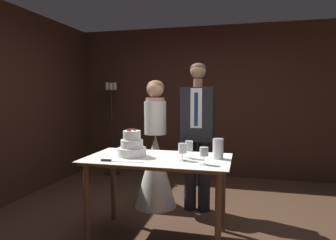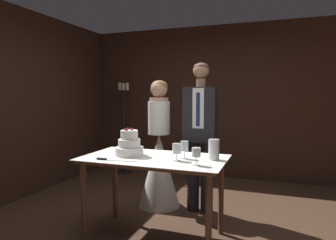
{
  "view_description": "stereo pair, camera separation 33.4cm",
  "coord_description": "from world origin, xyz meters",
  "px_view_note": "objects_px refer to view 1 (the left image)",
  "views": [
    {
      "loc": [
        0.6,
        -2.87,
        1.44
      ],
      "look_at": [
        -0.21,
        0.36,
        1.17
      ],
      "focal_mm": 32.0,
      "sensor_mm": 36.0,
      "label": 1
    },
    {
      "loc": [
        0.92,
        -2.78,
        1.44
      ],
      "look_at": [
        -0.21,
        0.36,
        1.17
      ],
      "focal_mm": 32.0,
      "sensor_mm": 36.0,
      "label": 2
    }
  ],
  "objects_px": {
    "cake_table": "(158,167)",
    "bride": "(155,160)",
    "wine_glass_far": "(182,149)",
    "tiered_cake": "(132,146)",
    "wine_glass_near": "(189,146)",
    "wine_glass_middle": "(204,152)",
    "hurricane_candle": "(218,149)",
    "candle_stand": "(112,127)",
    "groom": "(198,131)",
    "cake_knife": "(114,161)"
  },
  "relations": [
    {
      "from": "hurricane_candle",
      "to": "groom",
      "type": "bearing_deg",
      "value": 112.99
    },
    {
      "from": "cake_knife",
      "to": "hurricane_candle",
      "type": "relative_size",
      "value": 2.06
    },
    {
      "from": "wine_glass_near",
      "to": "cake_knife",
      "type": "bearing_deg",
      "value": -154.48
    },
    {
      "from": "hurricane_candle",
      "to": "cake_table",
      "type": "bearing_deg",
      "value": -171.17
    },
    {
      "from": "tiered_cake",
      "to": "hurricane_candle",
      "type": "distance_m",
      "value": 0.86
    },
    {
      "from": "tiered_cake",
      "to": "wine_glass_far",
      "type": "relative_size",
      "value": 1.76
    },
    {
      "from": "cake_table",
      "to": "cake_knife",
      "type": "distance_m",
      "value": 0.46
    },
    {
      "from": "cake_table",
      "to": "bride",
      "type": "distance_m",
      "value": 0.88
    },
    {
      "from": "groom",
      "to": "wine_glass_near",
      "type": "bearing_deg",
      "value": -87.5
    },
    {
      "from": "groom",
      "to": "wine_glass_middle",
      "type": "bearing_deg",
      "value": -78.29
    },
    {
      "from": "wine_glass_far",
      "to": "bride",
      "type": "height_order",
      "value": "bride"
    },
    {
      "from": "wine_glass_middle",
      "to": "tiered_cake",
      "type": "bearing_deg",
      "value": 165.81
    },
    {
      "from": "cake_knife",
      "to": "hurricane_candle",
      "type": "height_order",
      "value": "hurricane_candle"
    },
    {
      "from": "cake_table",
      "to": "hurricane_candle",
      "type": "relative_size",
      "value": 7.22
    },
    {
      "from": "wine_glass_near",
      "to": "wine_glass_middle",
      "type": "xyz_separation_m",
      "value": [
        0.18,
        -0.23,
        -0.01
      ]
    },
    {
      "from": "cake_knife",
      "to": "groom",
      "type": "relative_size",
      "value": 0.22
    },
    {
      "from": "wine_glass_near",
      "to": "groom",
      "type": "bearing_deg",
      "value": 92.5
    },
    {
      "from": "tiered_cake",
      "to": "wine_glass_middle",
      "type": "bearing_deg",
      "value": -14.19
    },
    {
      "from": "groom",
      "to": "hurricane_candle",
      "type": "bearing_deg",
      "value": -67.01
    },
    {
      "from": "wine_glass_near",
      "to": "wine_glass_middle",
      "type": "bearing_deg",
      "value": -52.21
    },
    {
      "from": "cake_knife",
      "to": "candle_stand",
      "type": "bearing_deg",
      "value": 110.06
    },
    {
      "from": "cake_table",
      "to": "wine_glass_near",
      "type": "relative_size",
      "value": 8.22
    },
    {
      "from": "wine_glass_far",
      "to": "tiered_cake",
      "type": "bearing_deg",
      "value": 172.1
    },
    {
      "from": "wine_glass_near",
      "to": "wine_glass_far",
      "type": "relative_size",
      "value": 1.05
    },
    {
      "from": "wine_glass_near",
      "to": "groom",
      "type": "distance_m",
      "value": 0.79
    },
    {
      "from": "cake_table",
      "to": "candle_stand",
      "type": "xyz_separation_m",
      "value": [
        -1.5,
        2.16,
        0.13
      ]
    },
    {
      "from": "cake_table",
      "to": "wine_glass_far",
      "type": "xyz_separation_m",
      "value": [
        0.26,
        -0.07,
        0.21
      ]
    },
    {
      "from": "cake_table",
      "to": "groom",
      "type": "relative_size",
      "value": 0.78
    },
    {
      "from": "wine_glass_far",
      "to": "hurricane_candle",
      "type": "height_order",
      "value": "hurricane_candle"
    },
    {
      "from": "bride",
      "to": "wine_glass_near",
      "type": "bearing_deg",
      "value": -53.75
    },
    {
      "from": "cake_table",
      "to": "groom",
      "type": "distance_m",
      "value": 0.91
    },
    {
      "from": "wine_glass_middle",
      "to": "hurricane_candle",
      "type": "relative_size",
      "value": 0.8
    },
    {
      "from": "bride",
      "to": "candle_stand",
      "type": "height_order",
      "value": "candle_stand"
    },
    {
      "from": "cake_table",
      "to": "wine_glass_far",
      "type": "bearing_deg",
      "value": -15.46
    },
    {
      "from": "tiered_cake",
      "to": "wine_glass_middle",
      "type": "distance_m",
      "value": 0.78
    },
    {
      "from": "wine_glass_middle",
      "to": "cake_table",
      "type": "bearing_deg",
      "value": 158.54
    },
    {
      "from": "cake_table",
      "to": "wine_glass_near",
      "type": "bearing_deg",
      "value": 6.97
    },
    {
      "from": "wine_glass_middle",
      "to": "wine_glass_far",
      "type": "distance_m",
      "value": 0.25
    },
    {
      "from": "hurricane_candle",
      "to": "bride",
      "type": "relative_size",
      "value": 0.12
    },
    {
      "from": "bride",
      "to": "groom",
      "type": "xyz_separation_m",
      "value": [
        0.54,
        -0.0,
        0.4
      ]
    },
    {
      "from": "hurricane_candle",
      "to": "wine_glass_near",
      "type": "bearing_deg",
      "value": -169.14
    },
    {
      "from": "groom",
      "to": "cake_knife",
      "type": "bearing_deg",
      "value": -119.47
    },
    {
      "from": "cake_table",
      "to": "wine_glass_near",
      "type": "xyz_separation_m",
      "value": [
        0.31,
        0.04,
        0.22
      ]
    },
    {
      "from": "tiered_cake",
      "to": "hurricane_candle",
      "type": "height_order",
      "value": "tiered_cake"
    },
    {
      "from": "cake_knife",
      "to": "bride",
      "type": "bearing_deg",
      "value": 80.82
    },
    {
      "from": "wine_glass_far",
      "to": "bride",
      "type": "distance_m",
      "value": 1.1
    },
    {
      "from": "tiered_cake",
      "to": "wine_glass_near",
      "type": "bearing_deg",
      "value": 3.53
    },
    {
      "from": "cake_knife",
      "to": "wine_glass_middle",
      "type": "bearing_deg",
      "value": 0.83
    },
    {
      "from": "candle_stand",
      "to": "cake_table",
      "type": "bearing_deg",
      "value": -55.32
    },
    {
      "from": "tiered_cake",
      "to": "groom",
      "type": "distance_m",
      "value": 0.99
    }
  ]
}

